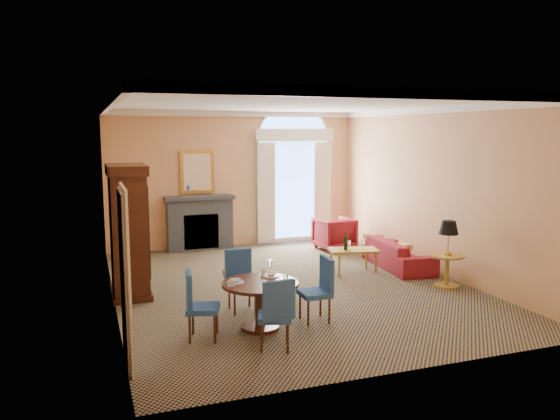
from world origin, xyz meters
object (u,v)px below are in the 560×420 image
object	(u,v)px
coffee_table	(353,251)
side_table	(448,246)
armoire	(128,233)
armchair	(334,234)
sofa	(398,253)
dining_table	(260,294)

from	to	relation	value
coffee_table	side_table	size ratio (longest dim) A/B	0.88
armoire	side_table	bearing A→B (deg)	-14.86
armchair	coffee_table	bearing A→B (deg)	69.41
sofa	coffee_table	distance (m)	1.08
dining_table	coffee_table	xyz separation A→B (m)	(2.63, 2.31, -0.06)
armchair	side_table	world-z (taller)	side_table
armchair	side_table	size ratio (longest dim) A/B	0.71
dining_table	coffee_table	distance (m)	3.50
armchair	side_table	xyz separation A→B (m)	(0.55, -3.50, 0.37)
armchair	armoire	bearing A→B (deg)	18.31
dining_table	armoire	bearing A→B (deg)	124.57
armchair	side_table	bearing A→B (deg)	93.65
side_table	dining_table	bearing A→B (deg)	-166.83
coffee_table	side_table	xyz separation A→B (m)	(1.12, -1.43, 0.30)
dining_table	side_table	xyz separation A→B (m)	(3.74, 0.88, 0.24)
armoire	coffee_table	world-z (taller)	armoire
dining_table	side_table	distance (m)	3.85
side_table	coffee_table	bearing A→B (deg)	127.86
armoire	side_table	world-z (taller)	armoire
armoire	armchair	size ratio (longest dim) A/B	2.67
armoire	coffee_table	xyz separation A→B (m)	(4.20, 0.02, -0.62)
sofa	side_table	bearing A→B (deg)	-172.77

